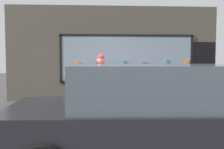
% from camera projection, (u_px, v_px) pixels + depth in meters
% --- Properties ---
extents(ground_plane, '(40.00, 40.00, 0.00)m').
position_uv_depth(ground_plane, '(119.00, 114.00, 6.70)').
color(ground_plane, '#474444').
extents(shopfront_facade, '(7.51, 0.29, 3.37)m').
position_uv_depth(shopfront_facade, '(115.00, 54.00, 8.98)').
color(shopfront_facade, '#4C473D').
rests_on(shopfront_facade, ground_plane).
extents(display_table_main, '(3.00, 0.70, 0.86)m').
position_uv_depth(display_table_main, '(116.00, 85.00, 7.50)').
color(display_table_main, brown).
rests_on(display_table_main, ground_plane).
extents(person_browsing, '(0.22, 0.65, 1.62)m').
position_uv_depth(person_browsing, '(101.00, 79.00, 6.88)').
color(person_browsing, '#4C382D').
rests_on(person_browsing, ground_plane).
extents(small_dog, '(0.25, 0.55, 0.40)m').
position_uv_depth(small_dog, '(87.00, 105.00, 6.62)').
color(small_dog, '#99724C').
rests_on(small_dog, ground_plane).
extents(sandwich_board_sign, '(0.80, 0.98, 0.94)m').
position_uv_depth(sandwich_board_sign, '(194.00, 91.00, 7.77)').
color(sandwich_board_sign, black).
rests_on(sandwich_board_sign, ground_plane).
extents(parked_car, '(4.10, 1.94, 1.41)m').
position_uv_depth(parked_car, '(155.00, 113.00, 3.49)').
color(parked_car, black).
rests_on(parked_car, ground_plane).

